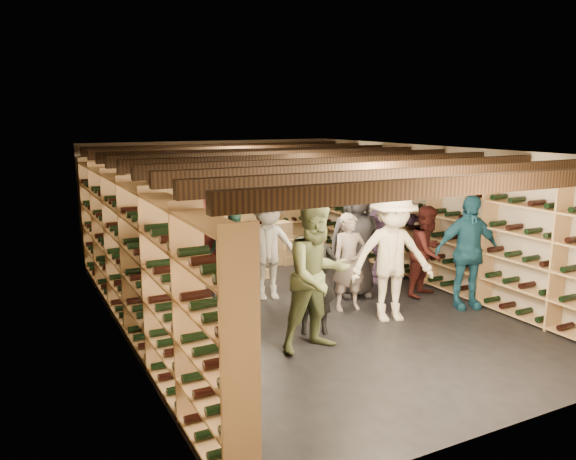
% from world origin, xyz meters
% --- Properties ---
extents(ground, '(8.00, 8.00, 0.00)m').
position_xyz_m(ground, '(0.00, 0.00, 0.00)').
color(ground, black).
rests_on(ground, ground).
extents(walls, '(5.52, 8.02, 2.40)m').
position_xyz_m(walls, '(0.00, 0.00, 1.20)').
color(walls, '#C3B298').
rests_on(walls, ground).
extents(ceiling, '(5.50, 8.00, 0.01)m').
position_xyz_m(ceiling, '(0.00, 0.00, 2.40)').
color(ceiling, beige).
rests_on(ceiling, walls).
extents(ceiling_joists, '(5.40, 7.12, 0.18)m').
position_xyz_m(ceiling_joists, '(0.00, 0.00, 2.26)').
color(ceiling_joists, black).
rests_on(ceiling_joists, ground).
extents(wine_rack_left, '(0.32, 7.50, 2.15)m').
position_xyz_m(wine_rack_left, '(-2.57, 0.00, 1.08)').
color(wine_rack_left, tan).
rests_on(wine_rack_left, ground).
extents(wine_rack_right, '(0.32, 7.50, 2.15)m').
position_xyz_m(wine_rack_right, '(2.57, 0.00, 1.08)').
color(wine_rack_right, tan).
rests_on(wine_rack_right, ground).
extents(wine_rack_back, '(4.70, 0.30, 2.15)m').
position_xyz_m(wine_rack_back, '(0.00, 3.83, 1.07)').
color(wine_rack_back, tan).
rests_on(wine_rack_back, ground).
extents(crate_stack_left, '(0.53, 0.38, 0.85)m').
position_xyz_m(crate_stack_left, '(0.75, 2.43, 0.42)').
color(crate_stack_left, tan).
rests_on(crate_stack_left, ground).
extents(crate_stack_right, '(0.53, 0.38, 0.51)m').
position_xyz_m(crate_stack_right, '(1.04, 2.38, 0.26)').
color(crate_stack_right, tan).
rests_on(crate_stack_right, ground).
extents(crate_loose, '(0.54, 0.40, 0.17)m').
position_xyz_m(crate_loose, '(-0.10, 1.68, 0.09)').
color(crate_loose, tan).
rests_on(crate_loose, ground).
extents(person_0, '(0.89, 0.69, 1.62)m').
position_xyz_m(person_0, '(-2.04, -0.63, 0.81)').
color(person_0, black).
rests_on(person_0, ground).
extents(person_1, '(0.66, 0.56, 1.54)m').
position_xyz_m(person_1, '(-0.40, -1.10, 0.77)').
color(person_1, black).
rests_on(person_1, ground).
extents(person_2, '(0.97, 0.78, 1.91)m').
position_xyz_m(person_2, '(-0.65, -1.59, 0.96)').
color(person_2, '#505A35').
rests_on(person_2, ground).
extents(person_3, '(1.38, 1.02, 1.90)m').
position_xyz_m(person_3, '(0.82, -1.16, 0.95)').
color(person_3, beige).
rests_on(person_3, ground).
extents(person_4, '(1.11, 0.73, 1.75)m').
position_xyz_m(person_4, '(2.18, -1.24, 0.87)').
color(person_4, '#1C536E').
rests_on(person_4, ground).
extents(person_5, '(1.78, 1.04, 1.83)m').
position_xyz_m(person_5, '(-1.23, 1.06, 0.92)').
color(person_5, maroon).
rests_on(person_5, ground).
extents(person_7, '(0.59, 0.44, 1.48)m').
position_xyz_m(person_7, '(0.53, -0.51, 0.74)').
color(person_7, gray).
rests_on(person_7, ground).
extents(person_8, '(0.89, 0.80, 1.49)m').
position_xyz_m(person_8, '(2.04, -0.51, 0.75)').
color(person_8, '#431714').
rests_on(person_8, ground).
extents(person_9, '(1.21, 0.86, 1.70)m').
position_xyz_m(person_9, '(-0.34, 0.51, 0.85)').
color(person_9, '#AEA99F').
rests_on(person_9, ground).
extents(person_10, '(0.90, 0.44, 1.48)m').
position_xyz_m(person_10, '(-0.88, 0.64, 0.74)').
color(person_10, '#234D3C').
rests_on(person_10, ground).
extents(person_11, '(1.85, 1.04, 1.90)m').
position_xyz_m(person_11, '(1.98, 0.50, 0.95)').
color(person_11, slate).
rests_on(person_11, ground).
extents(person_12, '(1.03, 0.81, 1.84)m').
position_xyz_m(person_12, '(0.99, 0.03, 0.92)').
color(person_12, '#343439').
rests_on(person_12, ground).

